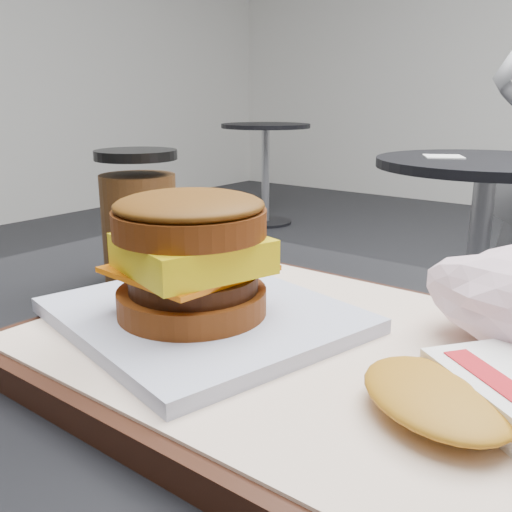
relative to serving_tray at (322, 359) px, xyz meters
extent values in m
cube|color=black|center=(-0.02, -0.04, -0.03)|extent=(0.80, 0.60, 0.04)
cube|color=black|center=(0.00, 0.00, 0.00)|extent=(0.38, 0.28, 0.02)
cube|color=silver|center=(0.00, 0.00, 0.01)|extent=(0.36, 0.26, 0.00)
cube|color=white|center=(-0.09, -0.02, 0.02)|extent=(0.22, 0.21, 0.01)
cylinder|color=brown|center=(-0.09, -0.03, 0.03)|extent=(0.12, 0.12, 0.02)
cylinder|color=black|center=(-0.08, -0.03, 0.04)|extent=(0.10, 0.10, 0.01)
cube|color=orange|center=(-0.09, -0.03, 0.05)|extent=(0.10, 0.10, 0.00)
cube|color=yellow|center=(-0.08, -0.03, 0.06)|extent=(0.10, 0.10, 0.02)
cylinder|color=#6D320F|center=(-0.09, -0.03, 0.08)|extent=(0.12, 0.12, 0.02)
ellipsoid|color=brown|center=(-0.09, -0.03, 0.09)|extent=(0.12, 0.12, 0.02)
cube|color=red|center=(0.12, -0.03, 0.03)|extent=(0.08, 0.06, 0.00)
ellipsoid|color=orange|center=(0.09, -0.04, 0.02)|extent=(0.11, 0.10, 0.01)
cylinder|color=#452710|center=(-0.24, 0.06, 0.04)|extent=(0.07, 0.07, 0.10)
cylinder|color=black|center=(-0.24, 0.06, 0.11)|extent=(0.08, 0.08, 0.01)
cylinder|color=black|center=(-0.37, 1.61, -0.77)|extent=(0.44, 0.44, 0.02)
cylinder|color=#A5A5AA|center=(-0.37, 1.61, -0.41)|extent=(0.07, 0.07, 0.70)
cylinder|color=black|center=(-0.37, 1.61, -0.04)|extent=(0.70, 0.70, 0.03)
cube|color=white|center=(-0.50, 1.58, -0.03)|extent=(0.16, 0.16, 0.00)
cylinder|color=black|center=(-2.42, 3.16, -0.77)|extent=(0.40, 0.40, 0.02)
cylinder|color=#A5A5AA|center=(-2.42, 3.16, -0.41)|extent=(0.06, 0.06, 0.70)
cylinder|color=black|center=(-2.42, 3.16, -0.04)|extent=(0.66, 0.66, 0.03)
camera|label=1|loc=(0.17, -0.29, 0.16)|focal=40.00mm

